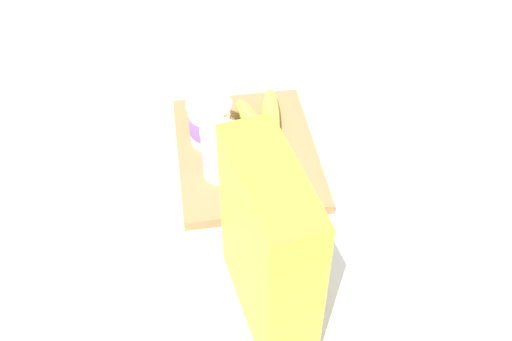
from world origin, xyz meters
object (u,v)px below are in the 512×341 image
at_px(cutting_board, 247,152).
at_px(banana_bunch, 254,127).
at_px(yogurt_cup_back, 210,122).
at_px(yogurt_cup_front, 221,152).
at_px(cereal_box, 269,247).

height_order(cutting_board, banana_bunch, banana_bunch).
bearing_deg(yogurt_cup_back, cutting_board, -118.57).
bearing_deg(banana_bunch, yogurt_cup_front, 142.58).
xyz_separation_m(yogurt_cup_front, banana_bunch, (0.09, -0.07, -0.03)).
bearing_deg(yogurt_cup_front, banana_bunch, -37.42).
height_order(yogurt_cup_front, banana_bunch, yogurt_cup_front).
relative_size(cereal_box, banana_bunch, 1.32).
distance_m(cutting_board, cereal_box, 0.33).
relative_size(yogurt_cup_back, banana_bunch, 0.41).
bearing_deg(cutting_board, yogurt_cup_front, 137.15).
distance_m(cereal_box, banana_bunch, 0.36).
bearing_deg(cutting_board, banana_bunch, -27.54).
height_order(cutting_board, yogurt_cup_back, yogurt_cup_back).
relative_size(cereal_box, yogurt_cup_front, 2.79).
xyz_separation_m(yogurt_cup_back, banana_bunch, (0.00, -0.08, -0.02)).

